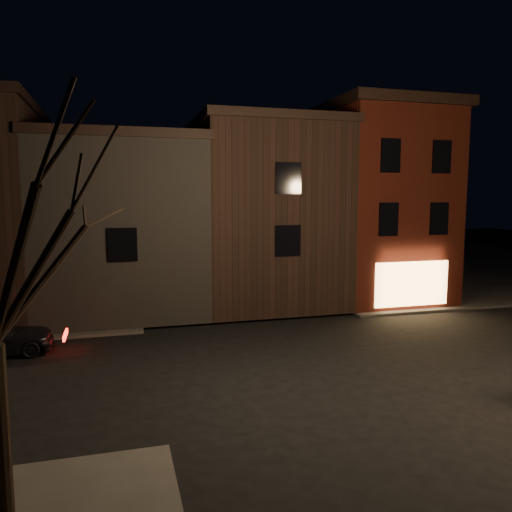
{
  "coord_description": "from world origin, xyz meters",
  "views": [
    {
      "loc": [
        -6.01,
        -15.81,
        5.68
      ],
      "look_at": [
        -0.32,
        4.32,
        3.2
      ],
      "focal_mm": 35.0,
      "sensor_mm": 36.0,
      "label": 1
    }
  ],
  "objects": [
    {
      "name": "corner_building",
      "position": [
        8.0,
        9.47,
        5.4
      ],
      "size": [
        6.5,
        8.5,
        10.5
      ],
      "color": "#4D170D",
      "rests_on": "ground"
    },
    {
      "name": "row_building_a",
      "position": [
        1.5,
        10.5,
        4.83
      ],
      "size": [
        7.3,
        10.3,
        9.4
      ],
      "color": "black",
      "rests_on": "ground"
    },
    {
      "name": "ground",
      "position": [
        0.0,
        0.0,
        0.0
      ],
      "size": [
        120.0,
        120.0,
        0.0
      ],
      "primitive_type": "plane",
      "color": "black",
      "rests_on": "ground"
    },
    {
      "name": "sidewalk_far_right",
      "position": [
        20.0,
        20.0,
        0.06
      ],
      "size": [
        30.0,
        30.0,
        0.12
      ],
      "primitive_type": "cube",
      "color": "#2D2B28",
      "rests_on": "ground"
    },
    {
      "name": "row_building_b",
      "position": [
        -5.75,
        10.5,
        4.33
      ],
      "size": [
        7.8,
        10.3,
        8.4
      ],
      "color": "black",
      "rests_on": "ground"
    }
  ]
}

